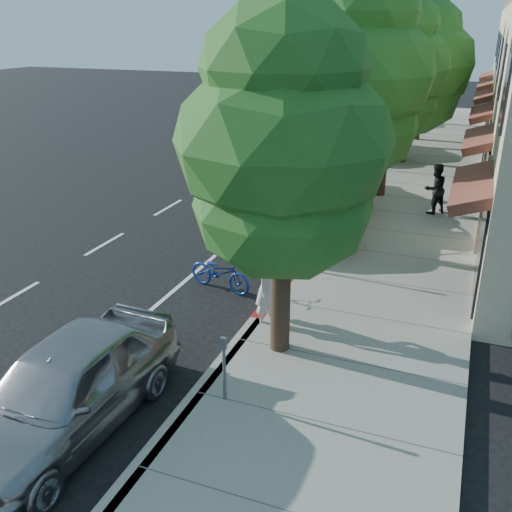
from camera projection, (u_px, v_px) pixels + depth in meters
The scene contains 18 objects.
ground at pixel (271, 305), 13.90m from camera, with size 120.00×120.00×0.00m, color black.
sidewalk at pixel (409, 216), 20.00m from camera, with size 4.60×56.00×0.15m, color gray.
curb at pixel (345, 209), 20.77m from camera, with size 0.30×56.00×0.15m, color #9E998E.
curb_red_segment at pixel (284, 286), 14.73m from camera, with size 0.32×4.00×0.15m, color maroon.
street_tree_0 at pixel (283, 148), 10.23m from camera, with size 4.02×4.02×6.90m.
street_tree_1 at pixel (356, 78), 15.13m from camera, with size 4.23×4.23×7.91m.
street_tree_2 at pixel (390, 71), 20.40m from camera, with size 4.31×4.31×7.57m.
street_tree_3 at pixel (410, 66), 25.67m from camera, with size 5.75×5.75×7.68m.
street_tree_4 at pixel (424, 63), 30.93m from camera, with size 4.84×4.84×7.09m.
street_tree_5 at pixel (435, 48), 35.90m from camera, with size 4.09×4.09×7.56m.
cyclist at pixel (268, 285), 12.60m from camera, with size 0.73×0.48×2.01m, color silver.
bicycle at pixel (220, 272), 14.53m from camera, with size 0.63×1.82×0.95m, color navy.
silver_suv at pixel (314, 204), 18.46m from camera, with size 3.00×6.51×1.81m, color silver.
dark_sedan at pixel (300, 176), 22.01m from camera, with size 1.82×5.21×1.72m, color black.
white_pickup at pixel (365, 139), 28.91m from camera, with size 2.43×5.97×1.73m, color silver.
dark_suv_far at pixel (377, 112), 37.46m from camera, with size 2.06×5.11×1.74m, color black.
near_car_a at pixel (65, 388), 9.39m from camera, with size 1.93×4.80×1.64m, color #A09FA4.
pedestrian at pixel (435, 189), 19.72m from camera, with size 0.85×0.67×1.76m, color black.
Camera 1 is at (4.11, -11.69, 6.42)m, focal length 40.00 mm.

